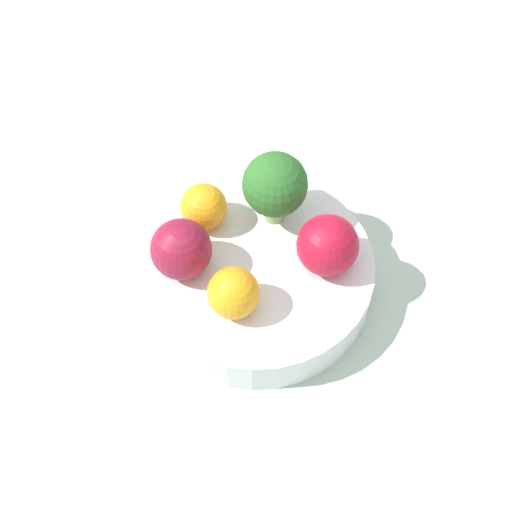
# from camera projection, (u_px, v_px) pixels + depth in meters

# --- Properties ---
(ground_plane) EXTENTS (6.00, 6.00, 0.00)m
(ground_plane) POSITION_uv_depth(u_px,v_px,m) (256.00, 296.00, 0.74)
(ground_plane) COLOR gray
(table_surface) EXTENTS (1.20, 1.20, 0.02)m
(table_surface) POSITION_uv_depth(u_px,v_px,m) (256.00, 291.00, 0.73)
(table_surface) COLOR #B2C6B2
(table_surface) RESTS_ON ground_plane
(bowl) EXTENTS (0.23, 0.23, 0.04)m
(bowl) POSITION_uv_depth(u_px,v_px,m) (256.00, 274.00, 0.70)
(bowl) COLOR white
(bowl) RESTS_ON table_surface
(broccoli) EXTENTS (0.06, 0.06, 0.08)m
(broccoli) POSITION_uv_depth(u_px,v_px,m) (275.00, 186.00, 0.68)
(broccoli) COLOR #8CB76B
(broccoli) RESTS_ON bowl
(apple_red) EXTENTS (0.06, 0.06, 0.06)m
(apple_red) POSITION_uv_depth(u_px,v_px,m) (181.00, 249.00, 0.66)
(apple_red) COLOR maroon
(apple_red) RESTS_ON bowl
(apple_green) EXTENTS (0.06, 0.06, 0.06)m
(apple_green) POSITION_uv_depth(u_px,v_px,m) (328.00, 245.00, 0.66)
(apple_green) COLOR #B7142D
(apple_green) RESTS_ON bowl
(orange_front) EXTENTS (0.05, 0.05, 0.05)m
(orange_front) POSITION_uv_depth(u_px,v_px,m) (233.00, 293.00, 0.64)
(orange_front) COLOR orange
(orange_front) RESTS_ON bowl
(orange_back) EXTENTS (0.05, 0.05, 0.05)m
(orange_back) POSITION_uv_depth(u_px,v_px,m) (204.00, 207.00, 0.70)
(orange_back) COLOR orange
(orange_back) RESTS_ON bowl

